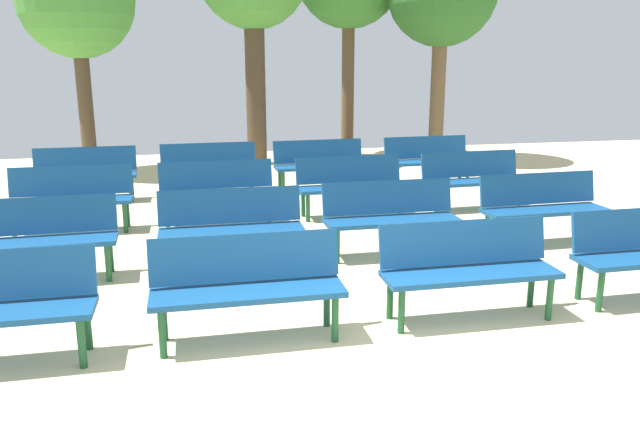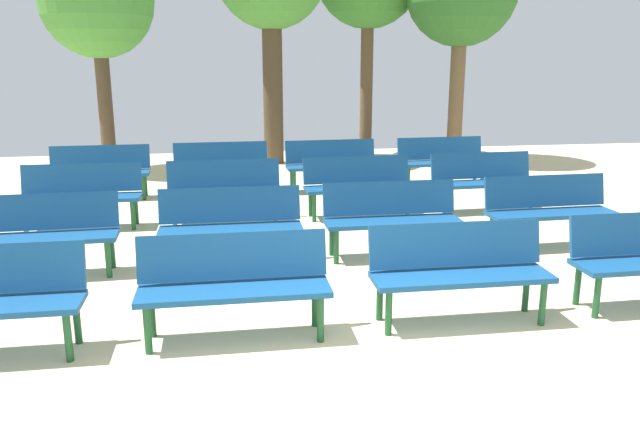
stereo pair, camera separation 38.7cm
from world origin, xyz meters
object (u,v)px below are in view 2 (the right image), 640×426
object	(u,v)px
bench_r3_c1	(221,165)
bench_r3_c3	(442,158)
bench_r2_c2	(358,182)
tree_1	(97,3)
bench_r1_c0	(41,230)
bench_r2_c0	(81,192)
bench_r3_c2	(332,162)
bench_r3_c0	(100,169)
bench_r1_c1	(231,222)
bench_r2_c3	(483,178)
bench_r1_c2	(391,214)
bench_r0_c1	(234,280)
bench_r1_c3	(549,206)
bench_r0_c2	(459,266)
bench_r2_c1	(224,187)

from	to	relation	value
bench_r3_c1	bench_r3_c3	world-z (taller)	same
bench_r2_c2	tree_1	xyz separation A→B (m)	(-4.30, 4.47, 2.80)
bench_r1_c0	bench_r2_c0	bearing A→B (deg)	87.50
bench_r3_c2	bench_r3_c3	world-z (taller)	same
bench_r3_c2	bench_r2_c0	bearing A→B (deg)	-155.49
bench_r2_c0	bench_r3_c0	bearing A→B (deg)	92.61
bench_r1_c1	bench_r3_c2	world-z (taller)	same
bench_r1_c0	bench_r2_c3	bearing A→B (deg)	17.29
bench_r1_c1	bench_r3_c1	distance (m)	3.83
bench_r2_c0	bench_r3_c0	size ratio (longest dim) A/B	0.99
bench_r2_c3	bench_r1_c1	bearing A→B (deg)	-154.55
bench_r1_c2	tree_1	xyz separation A→B (m)	(-4.30, 6.38, 2.80)
bench_r0_c1	bench_r3_c0	bearing A→B (deg)	110.17
bench_r1_c1	bench_r3_c2	size ratio (longest dim) A/B	0.99
bench_r3_c0	bench_r3_c1	bearing A→B (deg)	1.08
bench_r3_c0	tree_1	xyz separation A→B (m)	(-0.32, 2.71, 2.80)
bench_r2_c0	bench_r0_c1	bearing A→B (deg)	-62.03
bench_r2_c3	bench_r3_c3	xyz separation A→B (m)	(-0.01, 1.87, 0.00)
bench_r0_c1	bench_r1_c3	world-z (taller)	same
bench_r3_c2	bench_r0_c1	bearing A→B (deg)	-109.75
bench_r1_c0	bench_r2_c3	distance (m)	6.24
bench_r0_c1	tree_1	size ratio (longest dim) A/B	0.36
bench_r2_c2	bench_r3_c0	size ratio (longest dim) A/B	1.00
bench_r0_c1	bench_r1_c2	world-z (taller)	same
bench_r1_c0	bench_r2_c0	size ratio (longest dim) A/B	1.01
bench_r1_c3	bench_r2_c2	xyz separation A→B (m)	(-2.04, 1.83, 0.00)
bench_r3_c3	bench_r2_c3	bearing A→B (deg)	-91.88
bench_r0_c2	bench_r1_c2	bearing A→B (deg)	93.52
bench_r0_c1	bench_r1_c1	xyz separation A→B (m)	(-0.00, 1.90, 0.00)
bench_r1_c3	bench_r0_c1	bearing A→B (deg)	-154.01
bench_r1_c2	bench_r3_c3	world-z (taller)	same
bench_r3_c1	tree_1	size ratio (longest dim) A/B	0.36
bench_r0_c2	bench_r3_c3	size ratio (longest dim) A/B	0.99
bench_r2_c0	bench_r3_c2	world-z (taller)	same
bench_r3_c2	bench_r1_c3	bearing A→B (deg)	-62.40
bench_r2_c2	tree_1	world-z (taller)	tree_1
bench_r1_c3	bench_r2_c3	bearing A→B (deg)	90.47
bench_r1_c2	bench_r1_c0	bearing A→B (deg)	-178.22
bench_r0_c1	bench_r1_c0	world-z (taller)	same
bench_r0_c1	bench_r2_c2	world-z (taller)	same
bench_r0_c2	bench_r3_c2	distance (m)	5.70
bench_r0_c1	bench_r3_c1	world-z (taller)	same
bench_r2_c2	bench_r3_c3	distance (m)	2.75
bench_r2_c0	bench_r2_c1	world-z (taller)	same
bench_r1_c2	bench_r2_c1	world-z (taller)	same
bench_r2_c0	tree_1	world-z (taller)	tree_1
bench_r2_c0	bench_r3_c2	xyz separation A→B (m)	(3.82, 1.93, 0.00)
bench_r1_c3	bench_r2_c3	distance (m)	1.89
bench_r0_c1	bench_r1_c1	bearing A→B (deg)	89.86
bench_r0_c2	tree_1	bearing A→B (deg)	118.14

